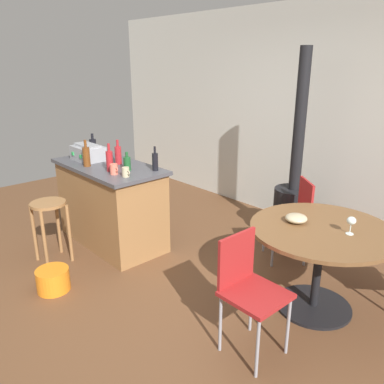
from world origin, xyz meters
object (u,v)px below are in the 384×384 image
(wood_stove, at_px, (293,198))
(wine_glass, at_px, (351,221))
(bottle_3, at_px, (86,156))
(plastic_bucket, at_px, (53,280))
(kitchen_island, at_px, (111,204))
(bottle_5, at_px, (118,155))
(wooden_stool, at_px, (50,218))
(cup_1, at_px, (126,172))
(dining_table, at_px, (320,247))
(bottle_0, at_px, (110,161))
(bottle_2, at_px, (93,146))
(cup_0, at_px, (114,169))
(bottle_4, at_px, (155,161))
(toolbox, at_px, (88,153))
(folding_chair_near, at_px, (293,213))
(folding_chair_far, at_px, (248,285))
(serving_bowl, at_px, (296,218))
(bottle_1, at_px, (127,163))

(wood_stove, height_order, wine_glass, wood_stove)
(bottle_3, relative_size, plastic_bucket, 0.97)
(kitchen_island, bearing_deg, bottle_5, 63.19)
(wooden_stool, xyz_separation_m, plastic_bucket, (0.54, -0.25, -0.39))
(bottle_5, xyz_separation_m, cup_1, (0.48, -0.22, -0.06))
(wooden_stool, bearing_deg, dining_table, 29.19)
(wood_stove, relative_size, bottle_0, 7.46)
(bottle_2, bearing_deg, dining_table, 8.78)
(dining_table, relative_size, cup_0, 10.03)
(kitchen_island, bearing_deg, bottle_4, 23.83)
(bottle_0, height_order, cup_1, bottle_0)
(bottle_3, bearing_deg, bottle_4, 34.43)
(bottle_2, distance_m, cup_1, 1.14)
(toolbox, relative_size, cup_0, 3.29)
(wooden_stool, height_order, folding_chair_near, folding_chair_near)
(bottle_0, distance_m, cup_1, 0.29)
(bottle_5, bearing_deg, bottle_2, 176.55)
(folding_chair_far, xyz_separation_m, serving_bowl, (-0.13, 0.75, 0.26))
(wooden_stool, xyz_separation_m, wood_stove, (1.38, 2.31, 0.02))
(kitchen_island, height_order, plastic_bucket, kitchen_island)
(plastic_bucket, bearing_deg, bottle_4, 88.62)
(kitchen_island, relative_size, bottle_3, 4.83)
(toolbox, bearing_deg, bottle_1, 6.75)
(bottle_2, relative_size, serving_bowl, 1.40)
(bottle_1, bearing_deg, folding_chair_near, 41.95)
(cup_0, bearing_deg, bottle_5, 141.58)
(bottle_3, bearing_deg, cup_1, 7.74)
(bottle_2, relative_size, bottle_3, 0.87)
(wooden_stool, distance_m, folding_chair_near, 2.52)
(wooden_stool, height_order, bottle_1, bottle_1)
(bottle_3, xyz_separation_m, serving_bowl, (2.18, 0.73, -0.26))
(bottle_1, distance_m, plastic_bucket, 1.34)
(bottle_1, bearing_deg, bottle_5, 164.99)
(plastic_bucket, bearing_deg, kitchen_island, 118.37)
(toolbox, bearing_deg, serving_bowl, 13.53)
(wooden_stool, bearing_deg, serving_bowl, 30.38)
(wood_stove, bearing_deg, bottle_3, -128.81)
(toolbox, height_order, cup_0, toolbox)
(bottle_1, distance_m, bottle_4, 0.29)
(wood_stove, bearing_deg, serving_bowl, -56.24)
(wooden_stool, distance_m, wood_stove, 2.69)
(wooden_stool, relative_size, cup_1, 6.07)
(wine_glass, bearing_deg, wood_stove, 139.30)
(bottle_1, bearing_deg, kitchen_island, -175.83)
(wooden_stool, xyz_separation_m, folding_chair_near, (1.66, 1.89, 0.02))
(bottle_2, height_order, bottle_4, bottle_4)
(folding_chair_near, distance_m, bottle_5, 1.99)
(bottle_1, xyz_separation_m, serving_bowl, (1.73, 0.50, -0.22))
(folding_chair_far, distance_m, wine_glass, 0.96)
(bottle_0, distance_m, cup_0, 0.15)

